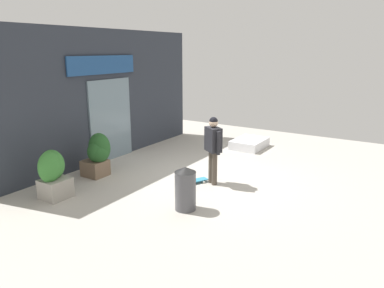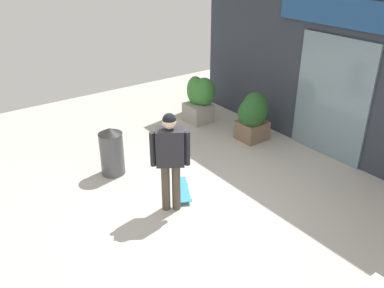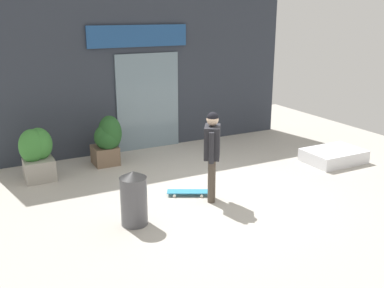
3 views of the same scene
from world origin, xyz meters
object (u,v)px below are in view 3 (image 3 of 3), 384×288
at_px(skateboard, 188,192).
at_px(planter_box_right, 37,152).
at_px(trash_bin, 134,198).
at_px(planter_box_left, 108,139).
at_px(skateboarder, 212,148).

distance_m(skateboard, planter_box_right, 3.13).
distance_m(planter_box_right, trash_bin, 2.90).
relative_size(planter_box_left, trash_bin, 1.23).
xyz_separation_m(skateboarder, trash_bin, (-1.53, -0.24, -0.53)).
distance_m(skateboarder, planter_box_right, 3.58).
xyz_separation_m(planter_box_right, trash_bin, (1.01, -2.72, -0.12)).
height_order(skateboard, trash_bin, trash_bin).
height_order(planter_box_left, trash_bin, planter_box_left).
distance_m(skateboarder, skateboard, 1.03).
distance_m(planter_box_left, planter_box_right, 1.51).
height_order(planter_box_right, trash_bin, planter_box_right).
bearing_deg(skateboarder, planter_box_right, -11.40).
relative_size(skateboard, trash_bin, 0.88).
bearing_deg(planter_box_right, skateboard, -42.51).
relative_size(planter_box_right, trash_bin, 1.19).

